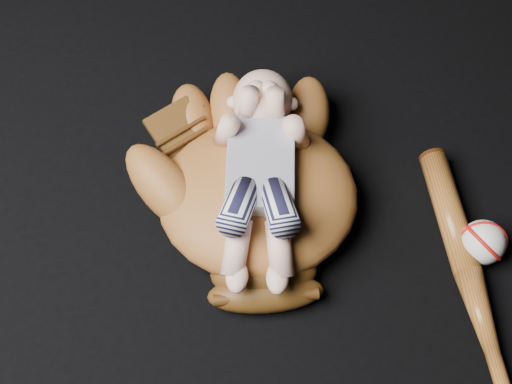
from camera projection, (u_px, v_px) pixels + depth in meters
The scene contains 4 objects.
baseball_glove at pixel (258, 191), 1.25m from camera, with size 0.40×0.46×0.14m, color brown, non-canonical shape.
newborn_baby at pixel (260, 179), 1.20m from camera, with size 0.17×0.37×0.15m, color #DFA88F, non-canonical shape.
baseball_bat at pixel (473, 288), 1.22m from camera, with size 0.05×0.49×0.05m, color brown, non-canonical shape.
baseball at pixel (483, 242), 1.24m from camera, with size 0.07×0.07×0.07m, color white.
Camera 1 is at (0.06, -0.65, 1.15)m, focal length 55.00 mm.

